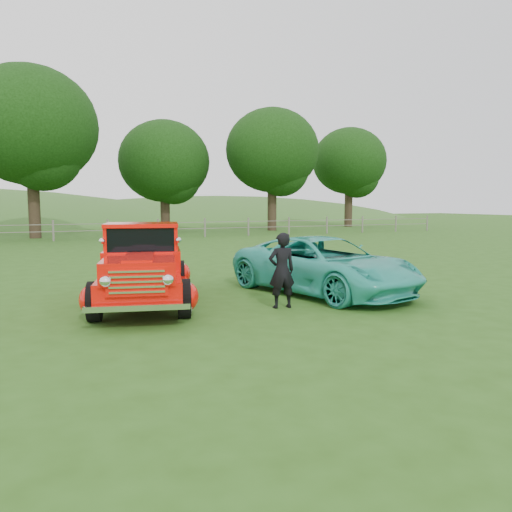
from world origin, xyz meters
name	(u,v)px	position (x,y,z in m)	size (l,w,h in m)	color
ground	(240,320)	(0.00, 0.00, 0.00)	(140.00, 140.00, 0.00)	#284F15
distant_hills	(42,256)	(-4.08, 59.46, -4.55)	(116.00, 60.00, 18.00)	#3C6625
fence_line	(108,229)	(0.00, 22.00, 0.60)	(48.00, 0.12, 1.20)	#6D685C
tree_near_west	(30,126)	(-4.00, 25.00, 6.80)	(8.00, 8.00, 10.42)	#302018
tree_near_east	(164,162)	(5.00, 29.00, 5.25)	(6.80, 6.80, 8.33)	#302018
tree_mid_east	(272,151)	(13.00, 27.00, 6.17)	(7.20, 7.20, 9.44)	#302018
tree_far_east	(349,161)	(22.00, 30.00, 5.86)	(6.60, 6.60, 8.86)	#302018
red_pickup	(143,268)	(-1.41, 2.25, 0.80)	(2.99, 5.24, 1.78)	black
teal_sedan	(324,265)	(2.89, 1.81, 0.69)	(2.30, 4.98, 1.39)	#2DB6A3
man	(282,270)	(1.21, 0.69, 0.80)	(0.58, 0.38, 1.60)	black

